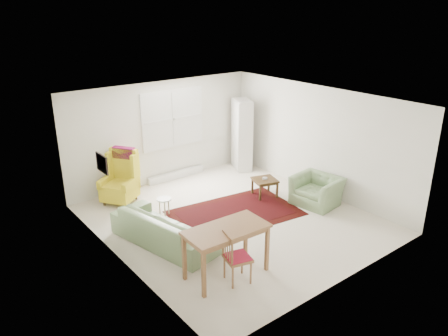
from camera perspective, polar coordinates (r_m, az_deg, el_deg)
room at (r=8.78m, az=0.45°, el=1.13°), size 5.04×5.54×2.51m
rug at (r=9.37m, az=1.49°, el=-5.84°), size 2.84×2.03×0.03m
sofa at (r=8.15m, az=-7.75°, el=-6.98°), size 1.30×2.30×0.87m
armchair at (r=9.86m, az=12.03°, el=-2.55°), size 0.98×1.09×0.76m
wingback_chair at (r=9.90m, az=-13.63°, el=-1.19°), size 1.00×0.99×1.21m
coffee_table at (r=10.15m, az=5.33°, el=-2.53°), size 0.64×0.64×0.42m
stool at (r=9.24m, az=-7.79°, el=-5.09°), size 0.33×0.33×0.41m
cabinet at (r=11.61m, az=2.37°, el=4.37°), size 0.66×0.85×1.88m
desk at (r=7.19m, az=0.31°, el=-10.88°), size 1.39×0.73×0.86m
desk_chair at (r=7.04m, az=1.80°, el=-11.51°), size 0.47×0.47×0.89m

